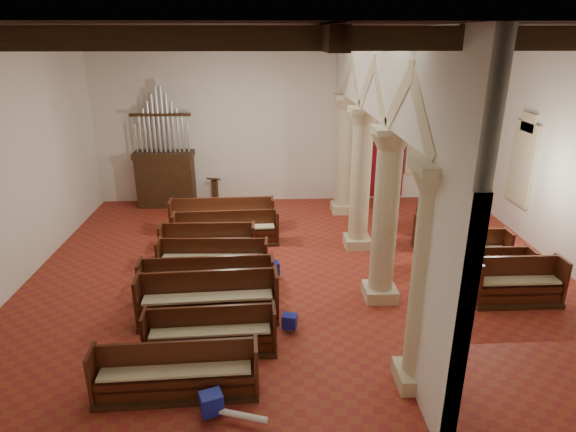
# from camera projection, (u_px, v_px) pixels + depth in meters

# --- Properties ---
(floor) EXTENTS (14.00, 14.00, 0.00)m
(floor) POSITION_uv_depth(u_px,v_px,m) (300.00, 270.00, 12.79)
(floor) COLOR maroon
(floor) RESTS_ON ground
(ceiling) EXTENTS (14.00, 14.00, 0.00)m
(ceiling) POSITION_uv_depth(u_px,v_px,m) (302.00, 29.00, 10.68)
(ceiling) COLOR black
(ceiling) RESTS_ON wall_back
(wall_back) EXTENTS (14.00, 0.02, 6.00)m
(wall_back) POSITION_uv_depth(u_px,v_px,m) (289.00, 120.00, 17.35)
(wall_back) COLOR white
(wall_back) RESTS_ON floor
(wall_front) EXTENTS (14.00, 0.02, 6.00)m
(wall_front) POSITION_uv_depth(u_px,v_px,m) (333.00, 275.00, 6.12)
(wall_front) COLOR white
(wall_front) RESTS_ON floor
(wall_left) EXTENTS (0.02, 12.00, 6.00)m
(wall_left) POSITION_uv_depth(u_px,v_px,m) (8.00, 164.00, 11.45)
(wall_left) COLOR white
(wall_left) RESTS_ON floor
(ceiling_beams) EXTENTS (13.80, 11.80, 0.30)m
(ceiling_beams) POSITION_uv_depth(u_px,v_px,m) (302.00, 37.00, 10.74)
(ceiling_beams) COLOR #3C2713
(ceiling_beams) RESTS_ON wall_back
(arcade) EXTENTS (0.90, 11.90, 6.00)m
(arcade) POSITION_uv_depth(u_px,v_px,m) (375.00, 137.00, 11.61)
(arcade) COLOR beige
(arcade) RESTS_ON floor
(window_right_b) EXTENTS (0.03, 1.00, 2.20)m
(window_right_b) POSITION_uv_depth(u_px,v_px,m) (523.00, 164.00, 14.64)
(window_right_b) COLOR #32715C
(window_right_b) RESTS_ON wall_right
(window_back) EXTENTS (1.00, 0.03, 2.20)m
(window_back) POSITION_uv_depth(u_px,v_px,m) (424.00, 141.00, 17.81)
(window_back) COLOR #32715C
(window_back) RESTS_ON wall_back
(pipe_organ) EXTENTS (2.10, 0.85, 4.40)m
(pipe_organ) POSITION_uv_depth(u_px,v_px,m) (165.00, 169.00, 17.27)
(pipe_organ) COLOR #3C2713
(pipe_organ) RESTS_ON floor
(lectern) EXTENTS (0.50, 0.52, 1.07)m
(lectern) POSITION_uv_depth(u_px,v_px,m) (215.00, 193.00, 17.65)
(lectern) COLOR #311F0F
(lectern) RESTS_ON floor
(dossal_curtain) EXTENTS (1.80, 0.07, 2.17)m
(dossal_curtain) POSITION_uv_depth(u_px,v_px,m) (382.00, 169.00, 18.06)
(dossal_curtain) COLOR maroon
(dossal_curtain) RESTS_ON floor
(processional_banner) EXTENTS (0.49, 0.63, 2.15)m
(processional_banner) POSITION_uv_depth(u_px,v_px,m) (433.00, 182.00, 17.87)
(processional_banner) COLOR #3C2713
(processional_banner) RESTS_ON floor
(hymnal_box_a) EXTENTS (0.43, 0.39, 0.35)m
(hymnal_box_a) POSITION_uv_depth(u_px,v_px,m) (211.00, 403.00, 7.79)
(hymnal_box_a) COLOR navy
(hymnal_box_a) RESTS_ON floor
(hymnal_box_b) EXTENTS (0.35, 0.31, 0.30)m
(hymnal_box_b) POSITION_uv_depth(u_px,v_px,m) (290.00, 321.00, 10.07)
(hymnal_box_b) COLOR navy
(hymnal_box_b) RESTS_ON floor
(hymnal_box_c) EXTENTS (0.39, 0.34, 0.33)m
(hymnal_box_c) POSITION_uv_depth(u_px,v_px,m) (272.00, 268.00, 12.31)
(hymnal_box_c) COLOR navy
(hymnal_box_c) RESTS_ON floor
(tube_heater_a) EXTENTS (1.02, 0.41, 0.10)m
(tube_heater_a) POSITION_uv_depth(u_px,v_px,m) (236.00, 414.00, 7.71)
(tube_heater_a) COLOR silver
(tube_heater_a) RESTS_ON floor
(tube_heater_b) EXTENTS (1.10, 0.53, 0.11)m
(tube_heater_b) POSITION_uv_depth(u_px,v_px,m) (205.00, 349.00, 9.33)
(tube_heater_b) COLOR white
(tube_heater_b) RESTS_ON floor
(nave_pew_0) EXTENTS (2.83, 0.77, 0.98)m
(nave_pew_0) POSITION_uv_depth(u_px,v_px,m) (177.00, 379.00, 8.26)
(nave_pew_0) COLOR #3C2713
(nave_pew_0) RESTS_ON floor
(nave_pew_1) EXTENTS (2.57, 0.75, 0.95)m
(nave_pew_1) POSITION_uv_depth(u_px,v_px,m) (211.00, 339.00, 9.38)
(nave_pew_1) COLOR #3C2713
(nave_pew_1) RESTS_ON floor
(nave_pew_2) EXTENTS (3.04, 0.91, 1.13)m
(nave_pew_2) POSITION_uv_depth(u_px,v_px,m) (209.00, 306.00, 10.41)
(nave_pew_2) COLOR #3C2713
(nave_pew_2) RESTS_ON floor
(nave_pew_3) EXTENTS (3.15, 0.79, 1.01)m
(nave_pew_3) POSITION_uv_depth(u_px,v_px,m) (208.00, 286.00, 11.32)
(nave_pew_3) COLOR #3C2713
(nave_pew_3) RESTS_ON floor
(nave_pew_4) EXTENTS (2.86, 0.75, 0.96)m
(nave_pew_4) POSITION_uv_depth(u_px,v_px,m) (213.00, 263.00, 12.48)
(nave_pew_4) COLOR #3C2713
(nave_pew_4) RESTS_ON floor
(nave_pew_5) EXTENTS (2.62, 0.70, 0.99)m
(nave_pew_5) POSITION_uv_depth(u_px,v_px,m) (208.00, 247.00, 13.41)
(nave_pew_5) COLOR #3C2713
(nave_pew_5) RESTS_ON floor
(nave_pew_6) EXTENTS (3.13, 0.81, 1.00)m
(nave_pew_6) POSITION_uv_depth(u_px,v_px,m) (227.00, 234.00, 14.31)
(nave_pew_6) COLOR #3C2713
(nave_pew_6) RESTS_ON floor
(nave_pew_7) EXTENTS (3.27, 0.83, 1.08)m
(nave_pew_7) POSITION_uv_depth(u_px,v_px,m) (223.00, 221.00, 15.20)
(nave_pew_7) COLOR #3C2713
(nave_pew_7) RESTS_ON floor
(aisle_pew_0) EXTENTS (2.06, 0.74, 1.10)m
(aisle_pew_0) POSITION_uv_depth(u_px,v_px,m) (516.00, 288.00, 11.14)
(aisle_pew_0) COLOR #3C2713
(aisle_pew_0) RESTS_ON floor
(aisle_pew_1) EXTENTS (1.74, 0.68, 0.97)m
(aisle_pew_1) POSITION_uv_depth(u_px,v_px,m) (494.00, 273.00, 11.93)
(aisle_pew_1) COLOR #3C2713
(aisle_pew_1) RESTS_ON floor
(aisle_pew_2) EXTENTS (1.95, 0.74, 1.06)m
(aisle_pew_2) POSITION_uv_depth(u_px,v_px,m) (471.00, 256.00, 12.82)
(aisle_pew_2) COLOR #3C2713
(aisle_pew_2) RESTS_ON floor
(aisle_pew_3) EXTENTS (1.82, 0.78, 1.02)m
(aisle_pew_3) POSITION_uv_depth(u_px,v_px,m) (445.00, 238.00, 13.95)
(aisle_pew_3) COLOR #3C2713
(aisle_pew_3) RESTS_ON floor
(aisle_pew_4) EXTENTS (1.70, 0.70, 0.95)m
(aisle_pew_4) POSITION_uv_depth(u_px,v_px,m) (444.00, 226.00, 14.95)
(aisle_pew_4) COLOR #3C2713
(aisle_pew_4) RESTS_ON floor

